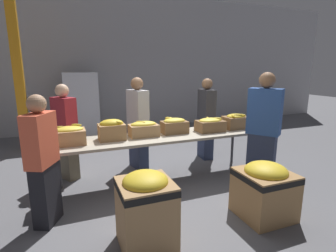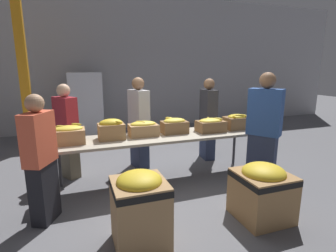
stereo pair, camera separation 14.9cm
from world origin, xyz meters
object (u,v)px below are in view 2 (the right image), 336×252
Objects in this scene: volunteer_2 at (67,132)px; volunteer_4 at (208,120)px; banana_box_3 at (174,125)px; pallet_stack_0 at (86,106)px; banana_box_4 at (211,125)px; banana_box_1 at (111,129)px; banana_box_5 at (237,121)px; banana_box_0 at (68,134)px; banana_box_2 at (143,128)px; volunteer_0 at (139,124)px; volunteer_3 at (41,161)px; donation_bin_0 at (140,207)px; support_pillar at (22,61)px; volunteer_1 at (263,132)px; sorting_table at (162,138)px; donation_bin_1 at (262,190)px.

volunteer_4 is (2.69, 0.08, 0.02)m from volunteer_2.
pallet_stack_0 reaches higher than banana_box_3.
volunteer_4 reaches higher than volunteer_2.
volunteer_4 is at bearing 64.94° from banana_box_4.
banana_box_5 is at bearing -1.05° from banana_box_1.
banana_box_2 is at bearing 3.16° from banana_box_0.
volunteer_4 is at bearing 76.22° from volunteer_0.
volunteer_3 is (-1.42, -0.72, -0.13)m from banana_box_2.
donation_bin_0 is (-1.96, -2.24, -0.38)m from volunteer_4.
banana_box_5 is (0.54, 0.03, 0.02)m from banana_box_4.
pallet_stack_0 is (-0.74, 3.33, -0.04)m from banana_box_2.
support_pillar is at bearing -114.18° from volunteer_4.
volunteer_0 is at bearing -44.05° from support_pillar.
volunteer_3 is at bearing -114.92° from banana_box_0.
banana_box_5 is at bearing -2.39° from banana_box_2.
banana_box_2 is at bearing 174.91° from banana_box_4.
pallet_stack_0 is (-1.90, 3.44, -0.04)m from banana_box_4.
banana_box_4 is at bearing -61.09° from pallet_stack_0.
support_pillar is at bearing 10.68° from volunteer_1.
volunteer_4 is at bearing 102.52° from banana_box_5.
banana_box_4 is 0.27× the size of pallet_stack_0.
banana_box_0 is 1.41m from volunteer_0.
banana_box_5 is (1.16, -0.08, 0.00)m from banana_box_3.
volunteer_3 reaches higher than banana_box_3.
volunteer_0 reaches higher than volunteer_4.
volunteer_2 is (-2.32, 0.72, -0.11)m from banana_box_4.
volunteer_4 is 0.95× the size of pallet_stack_0.
support_pillar reaches higher than volunteer_4.
sorting_table is 7.22× the size of banana_box_2.
volunteer_4 reaches higher than banana_box_3.
volunteer_0 is 2.37× the size of donation_bin_1.
banana_box_3 is at bearing -49.89° from volunteer_4.
banana_box_4 is 0.87m from volunteer_1.
donation_bin_1 is at bearing -69.25° from pallet_stack_0.
volunteer_2 is at bearing 27.70° from volunteer_1.
volunteer_4 is (1.44, 0.02, -0.02)m from volunteer_0.
pallet_stack_0 is at bearing 111.00° from banana_box_3.
pallet_stack_0 reaches higher than banana_box_5.
banana_box_4 is 2.20m from donation_bin_0.
banana_box_4 is 0.26× the size of volunteer_1.
banana_box_5 is 2.64m from donation_bin_0.
sorting_table is at bearing -44.29° from volunteer_3.
sorting_table is at bearing 119.08° from donation_bin_1.
volunteer_0 reaches higher than donation_bin_0.
banana_box_1 is 2.29m from donation_bin_1.
support_pillar reaches higher than volunteer_3.
donation_bin_0 reaches higher than sorting_table.
volunteer_1 is at bearing -35.21° from banana_box_3.
volunteer_2 is 2.59m from support_pillar.
volunteer_3 is 0.95× the size of volunteer_4.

